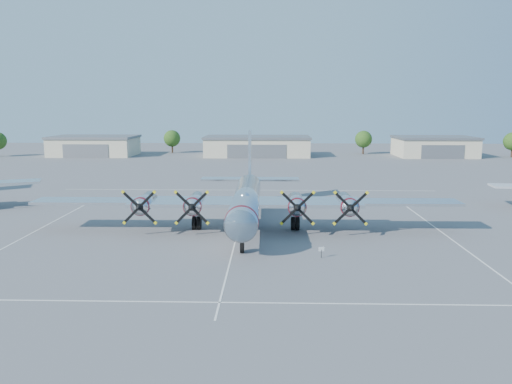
{
  "coord_description": "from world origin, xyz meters",
  "views": [
    {
      "loc": [
        3.42,
        -54.57,
        13.36
      ],
      "look_at": [
        1.79,
        4.59,
        3.2
      ],
      "focal_mm": 35.0,
      "sensor_mm": 36.0,
      "label": 1
    }
  ],
  "objects_px": {
    "main_bomber_b29": "(247,225)",
    "tree_east": "(363,139)",
    "hangar_east": "(434,146)",
    "info_placard": "(321,250)",
    "hangar_center": "(257,146)",
    "tree_west": "(172,138)",
    "hangar_west": "(95,146)"
  },
  "relations": [
    {
      "from": "hangar_center",
      "to": "main_bomber_b29",
      "type": "distance_m",
      "value": 81.29
    },
    {
      "from": "hangar_center",
      "to": "main_bomber_b29",
      "type": "relative_size",
      "value": 0.62
    },
    {
      "from": "hangar_west",
      "to": "tree_east",
      "type": "height_order",
      "value": "tree_east"
    },
    {
      "from": "tree_east",
      "to": "hangar_west",
      "type": "bearing_deg",
      "value": -175.4
    },
    {
      "from": "hangar_west",
      "to": "hangar_east",
      "type": "xyz_separation_m",
      "value": [
        93.0,
        0.0,
        0.0
      ]
    },
    {
      "from": "hangar_west",
      "to": "main_bomber_b29",
      "type": "relative_size",
      "value": 0.49
    },
    {
      "from": "hangar_center",
      "to": "main_bomber_b29",
      "type": "xyz_separation_m",
      "value": [
        0.82,
        -81.24,
        -2.71
      ]
    },
    {
      "from": "hangar_center",
      "to": "hangar_east",
      "type": "distance_m",
      "value": 48.0
    },
    {
      "from": "tree_west",
      "to": "info_placard",
      "type": "height_order",
      "value": "tree_west"
    },
    {
      "from": "tree_west",
      "to": "tree_east",
      "type": "height_order",
      "value": "same"
    },
    {
      "from": "tree_east",
      "to": "info_placard",
      "type": "relative_size",
      "value": 6.59
    },
    {
      "from": "main_bomber_b29",
      "to": "info_placard",
      "type": "bearing_deg",
      "value": -59.75
    },
    {
      "from": "tree_west",
      "to": "tree_east",
      "type": "bearing_deg",
      "value": -2.08
    },
    {
      "from": "hangar_west",
      "to": "info_placard",
      "type": "bearing_deg",
      "value": -60.41
    },
    {
      "from": "hangar_center",
      "to": "tree_west",
      "type": "bearing_deg",
      "value": 162.18
    },
    {
      "from": "hangar_west",
      "to": "info_placard",
      "type": "relative_size",
      "value": 22.43
    },
    {
      "from": "hangar_center",
      "to": "info_placard",
      "type": "height_order",
      "value": "hangar_center"
    },
    {
      "from": "main_bomber_b29",
      "to": "tree_east",
      "type": "bearing_deg",
      "value": 71.06
    },
    {
      "from": "main_bomber_b29",
      "to": "hangar_east",
      "type": "bearing_deg",
      "value": 59.4
    },
    {
      "from": "hangar_center",
      "to": "tree_west",
      "type": "height_order",
      "value": "tree_west"
    },
    {
      "from": "tree_east",
      "to": "main_bomber_b29",
      "type": "height_order",
      "value": "tree_east"
    },
    {
      "from": "hangar_east",
      "to": "tree_west",
      "type": "distance_m",
      "value": 73.46
    },
    {
      "from": "main_bomber_b29",
      "to": "info_placard",
      "type": "height_order",
      "value": "main_bomber_b29"
    },
    {
      "from": "main_bomber_b29",
      "to": "info_placard",
      "type": "distance_m",
      "value": 14.23
    },
    {
      "from": "hangar_west",
      "to": "info_placard",
      "type": "distance_m",
      "value": 107.5
    },
    {
      "from": "info_placard",
      "to": "main_bomber_b29",
      "type": "bearing_deg",
      "value": 104.57
    },
    {
      "from": "hangar_west",
      "to": "tree_west",
      "type": "xyz_separation_m",
      "value": [
        20.0,
        8.04,
        1.51
      ]
    },
    {
      "from": "hangar_east",
      "to": "info_placard",
      "type": "distance_m",
      "value": 101.65
    },
    {
      "from": "hangar_center",
      "to": "tree_east",
      "type": "height_order",
      "value": "tree_east"
    },
    {
      "from": "tree_west",
      "to": "info_placard",
      "type": "xyz_separation_m",
      "value": [
        33.08,
        -101.5,
        -3.51
      ]
    },
    {
      "from": "hangar_west",
      "to": "tree_west",
      "type": "bearing_deg",
      "value": 21.89
    },
    {
      "from": "hangar_east",
      "to": "info_placard",
      "type": "height_order",
      "value": "hangar_east"
    }
  ]
}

